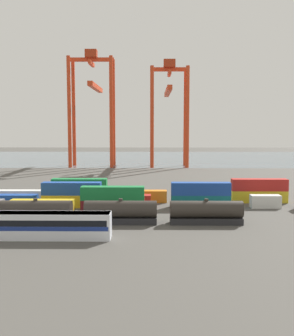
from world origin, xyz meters
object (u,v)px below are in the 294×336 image
object	(u,v)px
shipping_container_13	(265,201)
gantry_crane_west	(93,97)
shipping_container_22	(199,196)
gantry_crane_central	(169,102)
freight_tank_row	(121,212)
shipping_container_11	(201,201)
shipping_container_4	(113,207)
shipping_container_3	(42,206)
shipping_container_19	(80,196)

from	to	relation	value
shipping_container_13	gantry_crane_west	size ratio (longest dim) A/B	0.12
shipping_container_22	gantry_crane_central	world-z (taller)	gantry_crane_central
freight_tank_row	gantry_crane_west	distance (m)	109.74
gantry_crane_central	shipping_container_11	bearing A→B (deg)	-88.23
freight_tank_row	shipping_container_4	xyz separation A→B (m)	(-2.18, 8.29, -0.74)
gantry_crane_west	freight_tank_row	bearing A→B (deg)	-79.25
freight_tank_row	gantry_crane_central	bearing A→B (deg)	83.20
freight_tank_row	shipping_container_22	size ratio (longest dim) A/B	6.88
shipping_container_13	gantry_crane_central	world-z (taller)	gantry_crane_central
gantry_crane_central	shipping_container_13	bearing A→B (deg)	-80.00
freight_tank_row	shipping_container_11	bearing A→B (deg)	42.59
shipping_container_4	gantry_crane_central	distance (m)	101.57
freight_tank_row	shipping_container_13	bearing A→B (deg)	26.25
freight_tank_row	shipping_container_3	xyz separation A→B (m)	(-15.80, 8.29, -0.74)
shipping_container_19	gantry_crane_west	distance (m)	89.45
shipping_container_19	gantry_crane_west	size ratio (longest dim) A/B	0.25
shipping_container_3	shipping_container_4	world-z (taller)	same
shipping_container_3	gantry_crane_west	distance (m)	100.21
freight_tank_row	shipping_container_22	world-z (taller)	freight_tank_row
shipping_container_22	gantry_crane_west	xyz separation A→B (m)	(-35.57, 84.52, 27.80)
shipping_container_11	shipping_container_13	xyz separation A→B (m)	(13.28, 0.00, 0.00)
shipping_container_4	shipping_container_13	distance (m)	31.38
shipping_container_3	shipping_container_22	size ratio (longest dim) A/B	2.00
shipping_container_19	gantry_crane_west	world-z (taller)	gantry_crane_west
shipping_container_22	gantry_crane_west	size ratio (longest dim) A/B	0.12
shipping_container_4	gantry_crane_central	xyz separation A→B (m)	(14.73, 97.09, 25.93)
shipping_container_4	shipping_container_13	xyz separation A→B (m)	(30.83, 5.84, 0.00)
gantry_crane_central	shipping_container_4	bearing A→B (deg)	-98.63
shipping_container_3	shipping_container_4	xyz separation A→B (m)	(13.62, 0.00, 0.00)
shipping_container_3	shipping_container_13	bearing A→B (deg)	7.48
freight_tank_row	shipping_container_19	size ratio (longest dim) A/B	3.43
shipping_container_19	shipping_container_22	bearing A→B (deg)	0.00
shipping_container_13	shipping_container_22	distance (m)	14.19
shipping_container_3	shipping_container_13	distance (m)	44.83
shipping_container_13	gantry_crane_central	xyz separation A→B (m)	(-16.10, 91.25, 25.93)
shipping_container_13	shipping_container_19	size ratio (longest dim) A/B	0.50
shipping_container_3	gantry_crane_central	size ratio (longest dim) A/B	0.27
freight_tank_row	shipping_container_22	distance (m)	25.42
shipping_container_22	freight_tank_row	bearing A→B (deg)	-128.23
freight_tank_row	shipping_container_19	xyz separation A→B (m)	(-10.64, 19.96, -0.74)
shipping_container_3	shipping_container_11	xyz separation A→B (m)	(31.17, 5.84, 0.00)
freight_tank_row	shipping_container_13	world-z (taller)	freight_tank_row
shipping_container_4	shipping_container_11	distance (m)	18.49
freight_tank_row	shipping_container_11	size ratio (longest dim) A/B	3.43
shipping_container_11	gantry_crane_central	distance (m)	94.91
shipping_container_11	shipping_container_19	bearing A→B (deg)	167.35
shipping_container_4	shipping_container_22	xyz separation A→B (m)	(17.90, 11.67, 0.00)
shipping_container_13	gantry_crane_central	size ratio (longest dim) A/B	0.14
shipping_container_13	shipping_container_19	distance (m)	39.73
shipping_container_11	gantry_crane_west	distance (m)	100.88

